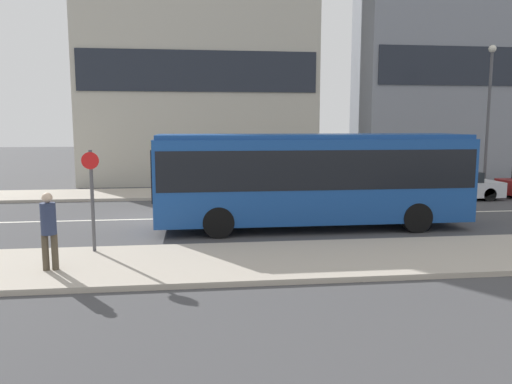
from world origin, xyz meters
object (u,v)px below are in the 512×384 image
parked_car_0 (453,186)px  bus_stop_sign (92,193)px  street_lamp (489,103)px  city_bus (312,174)px  pedestrian_near_stop (49,226)px

parked_car_0 → bus_stop_sign: bearing=-150.3°
parked_car_0 → street_lamp: 4.94m
city_bus → bus_stop_sign: 7.08m
bus_stop_sign → parked_car_0: bearing=29.7°
city_bus → parked_car_0: bearing=37.6°
bus_stop_sign → city_bus: bearing=23.5°
city_bus → bus_stop_sign: bearing=-153.2°
pedestrian_near_stop → street_lamp: bearing=-153.6°
city_bus → pedestrian_near_stop: 8.44m
city_bus → parked_car_0: city_bus is taller
parked_car_0 → pedestrian_near_stop: pedestrian_near_stop is taller
parked_car_0 → bus_stop_sign: (-14.44, -8.25, 1.07)m
pedestrian_near_stop → bus_stop_sign: (0.65, 1.63, 0.53)m
parked_car_0 → pedestrian_near_stop: size_ratio=2.29×
parked_car_0 → street_lamp: size_ratio=0.58×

